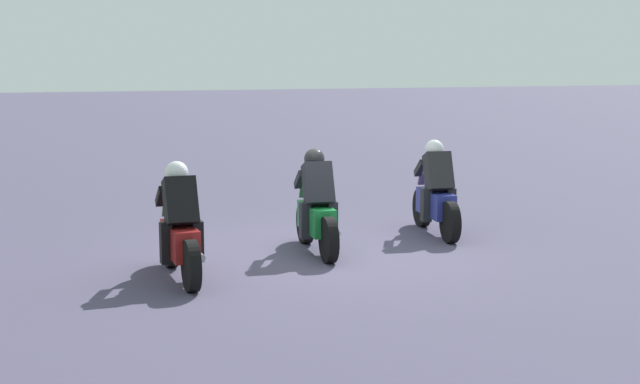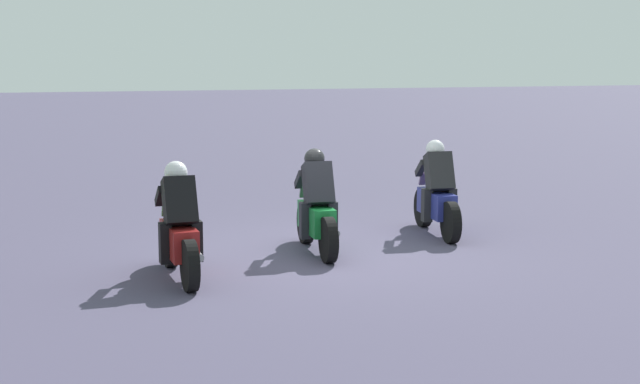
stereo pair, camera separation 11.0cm
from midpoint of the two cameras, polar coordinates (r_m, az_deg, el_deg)
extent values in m
plane|color=#47425B|center=(13.57, 0.03, -3.77)|extent=(120.00, 120.00, 0.00)
cylinder|color=black|center=(15.71, 6.04, -0.95)|extent=(0.65, 0.21, 0.64)
cylinder|color=black|center=(14.40, 7.72, -1.83)|extent=(0.65, 0.21, 0.64)
cube|color=navy|center=(15.02, 6.85, -0.69)|extent=(1.13, 0.44, 0.40)
ellipsoid|color=navy|center=(15.07, 6.75, 0.49)|extent=(0.51, 0.35, 0.24)
cube|color=red|center=(14.54, 7.49, -0.93)|extent=(0.08, 0.17, 0.08)
cylinder|color=#A5A5AD|center=(14.77, 7.86, -1.38)|extent=(0.43, 0.15, 0.10)
cube|color=black|center=(14.86, 7.01, 1.23)|extent=(0.53, 0.45, 0.66)
sphere|color=silver|center=(15.03, 6.77, 2.62)|extent=(0.33, 0.33, 0.30)
cube|color=slate|center=(15.44, 6.29, 0.84)|extent=(0.18, 0.28, 0.23)
cube|color=black|center=(14.85, 6.27, -0.79)|extent=(0.19, 0.16, 0.52)
cube|color=black|center=(14.98, 7.73, -0.74)|extent=(0.19, 0.16, 0.52)
cube|color=black|center=(15.16, 5.91, 1.46)|extent=(0.39, 0.14, 0.31)
cube|color=black|center=(15.27, 7.20, 1.49)|extent=(0.39, 0.14, 0.31)
cylinder|color=black|center=(14.26, -1.13, -1.86)|extent=(0.65, 0.18, 0.64)
cylinder|color=black|center=(12.93, 0.29, -2.93)|extent=(0.65, 0.18, 0.64)
cube|color=#1A8137|center=(13.56, -0.45, -1.62)|extent=(1.12, 0.39, 0.40)
ellipsoid|color=#1A8137|center=(13.61, -0.56, -0.31)|extent=(0.50, 0.33, 0.24)
cube|color=red|center=(13.07, 0.08, -1.92)|extent=(0.07, 0.16, 0.08)
cylinder|color=#A5A5AD|center=(13.29, 0.58, -2.40)|extent=(0.43, 0.13, 0.10)
cube|color=#212128|center=(13.39, -0.35, 0.50)|extent=(0.51, 0.43, 0.66)
sphere|color=black|center=(13.55, -0.58, 2.04)|extent=(0.32, 0.32, 0.30)
cube|color=#52705D|center=(13.99, -0.95, 0.10)|extent=(0.17, 0.27, 0.23)
cube|color=#212128|center=(13.40, -1.16, -1.75)|extent=(0.19, 0.15, 0.52)
cube|color=#212128|center=(13.50, 0.49, -1.67)|extent=(0.19, 0.15, 0.52)
cube|color=#212128|center=(13.71, -1.47, 0.77)|extent=(0.39, 0.12, 0.31)
cube|color=#212128|center=(13.79, -0.01, 0.82)|extent=(0.39, 0.12, 0.31)
cylinder|color=black|center=(12.84, -9.35, -3.13)|extent=(0.64, 0.16, 0.64)
cylinder|color=black|center=(11.49, -8.13, -4.47)|extent=(0.64, 0.16, 0.64)
cube|color=maroon|center=(12.12, -8.79, -2.93)|extent=(1.11, 0.35, 0.40)
ellipsoid|color=maroon|center=(12.17, -8.91, -1.46)|extent=(0.49, 0.31, 0.24)
cube|color=red|center=(11.63, -8.33, -3.31)|extent=(0.06, 0.16, 0.08)
cylinder|color=#A5A5AD|center=(11.84, -7.70, -3.82)|extent=(0.42, 0.11, 0.10)
cube|color=black|center=(11.94, -8.76, -0.58)|extent=(0.49, 0.41, 0.66)
sphere|color=silver|center=(12.10, -8.99, 1.17)|extent=(0.31, 0.31, 0.30)
cube|color=#4A8850|center=(12.55, -9.25, -0.98)|extent=(0.16, 0.26, 0.23)
cube|color=black|center=(11.98, -9.63, -3.10)|extent=(0.18, 0.14, 0.52)
cube|color=black|center=(12.05, -7.75, -2.99)|extent=(0.18, 0.14, 0.52)
cube|color=black|center=(12.27, -9.91, -0.26)|extent=(0.39, 0.11, 0.31)
cube|color=black|center=(12.34, -8.26, -0.18)|extent=(0.39, 0.11, 0.31)
camera|label=1|loc=(0.06, -90.24, -0.04)|focal=52.53mm
camera|label=2|loc=(0.06, 89.76, 0.04)|focal=52.53mm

